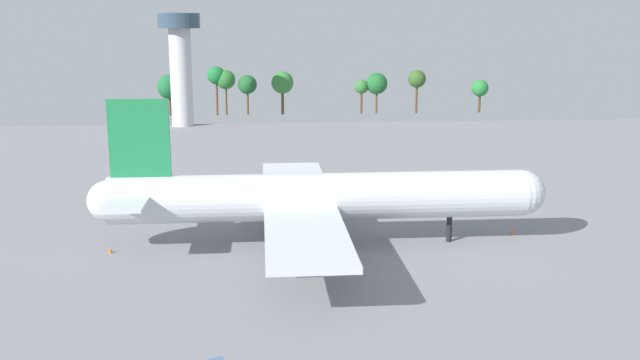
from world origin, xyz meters
TOP-DOWN VIEW (x-y plane):
  - ground_plane at (0.00, 0.00)m, footprint 230.46×230.46m
  - cargo_airplane at (-0.23, 0.00)m, footprint 57.61×50.86m
  - baggage_tug at (-21.29, 34.58)m, footprint 3.24×4.32m
  - safety_cone_nose at (25.93, 2.19)m, footprint 0.44×0.44m
  - safety_cone_tail at (-25.93, -1.22)m, footprint 0.48×0.48m
  - control_tower at (-28.82, 112.09)m, footprint 11.26×11.26m
  - tree_line_backdrop at (1.51, 135.42)m, footprint 103.66×7.52m

SIDE VIEW (x-z plane):
  - ground_plane at x=0.00m, z-range 0.00..0.00m
  - safety_cone_nose at x=25.93m, z-range 0.00..0.62m
  - safety_cone_tail at x=-25.93m, z-range 0.00..0.69m
  - baggage_tug at x=-21.29m, z-range 0.04..2.06m
  - cargo_airplane at x=-0.23m, z-range -3.17..15.54m
  - tree_line_backdrop at x=1.51m, z-range 2.09..17.07m
  - control_tower at x=-28.82m, z-range 3.36..33.77m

